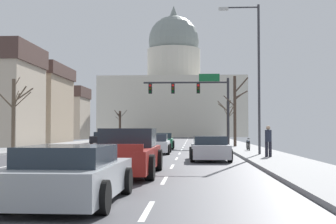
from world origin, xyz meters
TOP-DOWN VIEW (x-y plane):
  - ground at (0.00, -0.00)m, footprint 20.00×180.00m
  - signal_gantry at (4.74, 14.24)m, footprint 7.91×0.41m
  - street_lamp_right at (7.91, -1.20)m, footprint 2.38×0.24m
  - capitol_building at (0.00, 75.58)m, footprint 31.11×21.09m
  - sedan_near_00 at (1.84, 9.27)m, footprint 2.08×4.36m
  - sedan_near_01 at (1.91, 1.77)m, footprint 2.07×4.48m
  - sedan_near_02 at (5.21, -4.69)m, footprint 2.07×4.28m
  - pickup_truck_near_03 at (2.04, -11.90)m, footprint 2.32×5.80m
  - sedan_near_04 at (1.80, -18.10)m, footprint 2.16×4.39m
  - sedan_oncoming_00 at (-5.33, 21.11)m, footprint 2.20×4.61m
  - sedan_oncoming_01 at (-1.84, 31.09)m, footprint 2.08×4.30m
  - sedan_oncoming_02 at (-1.88, 39.20)m, footprint 2.13×4.53m
  - sedan_oncoming_03 at (-5.07, 47.33)m, footprint 2.05×4.49m
  - flank_building_00 at (-17.72, 26.23)m, footprint 13.52×9.94m
  - flank_building_01 at (-17.28, 45.22)m, footprint 8.74×7.34m
  - bare_tree_00 at (8.46, 26.00)m, footprint 2.23×2.07m
  - bare_tree_01 at (-8.38, 4.13)m, footprint 2.19×2.31m
  - bare_tree_02 at (7.96, 11.01)m, footprint 2.06×1.63m
  - bare_tree_03 at (-8.77, 53.61)m, footprint 2.28×1.15m
  - pedestrian_00 at (8.29, -3.74)m, footprint 0.35×0.34m
  - bicycle_parked at (8.15, 3.80)m, footprint 0.12×1.77m

SIDE VIEW (x-z plane):
  - ground at x=0.00m, z-range -0.08..0.12m
  - bicycle_parked at x=8.15m, z-range 0.06..0.91m
  - sedan_oncoming_02 at x=-1.88m, z-range -0.03..1.14m
  - sedan_oncoming_03 at x=-5.07m, z-range -0.04..1.20m
  - sedan_near_02 at x=5.21m, z-range -0.03..1.20m
  - sedan_near_04 at x=1.80m, z-range -0.02..1.20m
  - sedan_oncoming_01 at x=-1.84m, z-range -0.04..1.21m
  - sedan_near_00 at x=1.84m, z-range -0.05..1.23m
  - sedan_near_01 at x=1.91m, z-range -0.04..1.23m
  - sedan_oncoming_00 at x=-5.33m, z-range -0.04..1.26m
  - pickup_truck_near_03 at x=2.04m, z-range -0.09..1.51m
  - pedestrian_00 at x=8.29m, z-range 0.23..1.84m
  - bare_tree_03 at x=-8.77m, z-range 0.20..5.13m
  - bare_tree_00 at x=8.46m, z-range 0.27..5.21m
  - bare_tree_01 at x=-8.38m, z-range 0.28..5.57m
  - bare_tree_02 at x=7.96m, z-range 0.40..6.34m
  - flank_building_01 at x=-17.28m, z-range 0.06..8.44m
  - flank_building_00 at x=-17.72m, z-range 0.05..9.31m
  - signal_gantry at x=4.74m, z-range 1.58..8.14m
  - street_lamp_right at x=7.91m, z-range 0.90..9.59m
  - capitol_building at x=0.00m, z-range -5.51..24.44m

